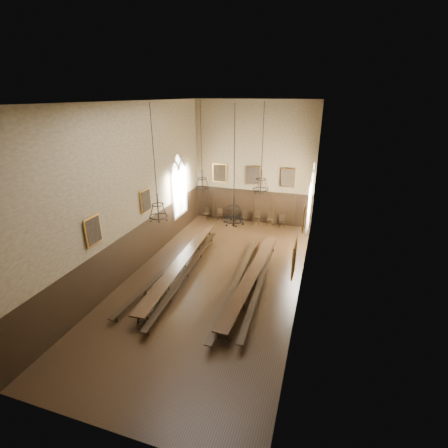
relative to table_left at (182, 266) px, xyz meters
The scene contains 33 objects.
floor 1.96m from the table_left, ahead, with size 9.00×18.00×0.02m, color black.
ceiling 8.82m from the table_left, ahead, with size 9.00×18.00×0.02m, color black.
wall_back 9.98m from the table_left, 77.86° to the left, with size 9.00×0.02×9.00m, color #917B59.
wall_front 10.19m from the table_left, 78.16° to the right, with size 9.00×0.02×9.00m, color #917B59.
wall_left 4.86m from the table_left, behind, with size 0.02×18.00×9.00m, color #917B59.
wall_right 7.62m from the table_left, ahead, with size 0.02×18.00×9.00m, color #917B59.
wainscot_panelling 2.10m from the table_left, ahead, with size 9.00×18.00×2.50m, color black, non-canonical shape.
table_left is the anchor object (origin of this frame).
table_right 4.02m from the table_left, ahead, with size 1.04×9.57×0.75m.
bench_left_outer 0.81m from the table_left, 151.55° to the right, with size 0.84×9.62×0.43m.
bench_left_inner 0.61m from the table_left, 36.90° to the right, with size 0.92×10.29×0.46m.
bench_right_inner 3.34m from the table_left, ahead, with size 0.66×10.47×0.47m.
bench_right_outer 4.48m from the table_left, ahead, with size 0.62×9.82×0.44m.
chair_0 8.53m from the table_left, 101.51° to the left, with size 0.48×0.48×0.89m.
chair_1 8.43m from the table_left, 93.79° to the left, with size 0.50×0.50×0.91m.
chair_2 8.46m from the table_left, 86.65° to the left, with size 0.43×0.43×0.94m.
chair_3 8.57m from the table_left, 80.89° to the left, with size 0.50×0.50×0.93m.
chair_4 8.72m from the table_left, 74.03° to the left, with size 0.48×0.48×1.02m.
chair_5 9.16m from the table_left, 68.01° to the left, with size 0.46×0.46×0.99m.
chair_6 9.50m from the table_left, 62.88° to the left, with size 0.48×0.48×0.92m.
chandelier_back_left 4.94m from the table_left, 84.76° to the left, with size 0.88×0.88×4.97m.
chandelier_back_right 6.26m from the table_left, 27.97° to the left, with size 0.86×0.86×4.56m.
chandelier_front_left 4.90m from the table_left, 85.25° to the right, with size 0.85×0.85×4.87m.
chandelier_front_right 6.19m from the table_left, 33.74° to the right, with size 0.85×0.85×4.67m.
portrait_back_0 9.39m from the table_left, 94.48° to the left, with size 1.10×0.12×1.40m.
portrait_back_1 9.56m from the table_left, 77.68° to the left, with size 1.10×0.12×1.40m.
portrait_back_2 10.39m from the table_left, 62.75° to the left, with size 1.10×0.12×1.40m.
portrait_left_0 4.22m from the table_left, 160.33° to the left, with size 0.12×1.00×1.30m.
portrait_left_1 5.48m from the table_left, 124.29° to the right, with size 0.12×1.00×1.30m.
portrait_right_0 7.16m from the table_left, ahead, with size 0.12×1.00×1.30m.
portrait_right_1 7.97m from the table_left, 29.90° to the right, with size 0.12×1.00×1.30m.
window_right 8.84m from the table_left, 40.31° to the left, with size 0.20×2.20×4.60m, color white, non-canonical shape.
window_left 6.66m from the table_left, 115.07° to the left, with size 0.20×2.20×4.60m, color white, non-canonical shape.
Camera 1 is at (5.10, -14.30, 9.30)m, focal length 26.00 mm.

